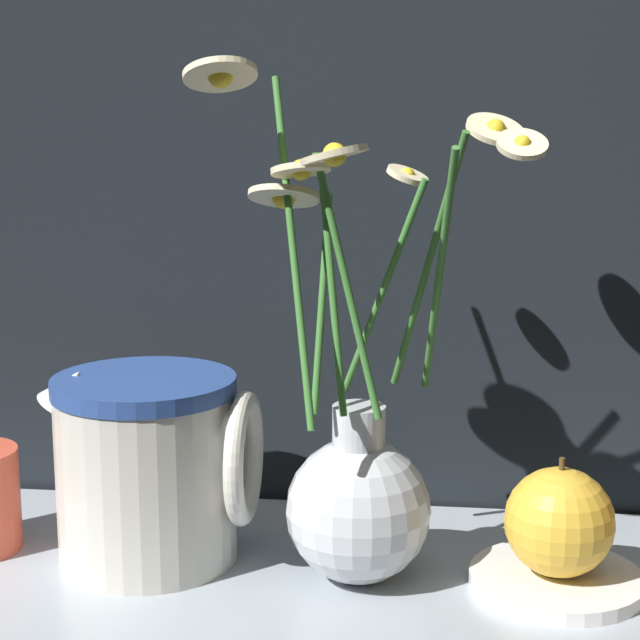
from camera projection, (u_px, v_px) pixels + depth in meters
ground_plane at (304, 596)px, 0.74m from camera, size 6.00×6.00×0.00m
shelf at (304, 588)px, 0.74m from camera, size 0.70×0.30×0.01m
vase_with_flowers at (358, 481)px, 0.73m from camera, size 0.24×0.14×0.35m
ceramic_pitcher at (150, 461)px, 0.76m from camera, size 0.16×0.13×0.15m
saucer_plate at (557, 580)px, 0.73m from camera, size 0.12×0.12×0.01m
orange_fruit at (559, 522)px, 0.72m from camera, size 0.07×0.07×0.08m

